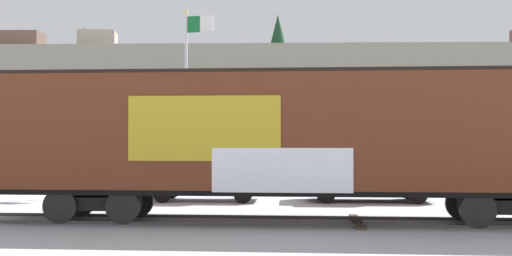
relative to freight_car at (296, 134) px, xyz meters
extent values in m
plane|color=#B2B5BC|center=(0.57, 0.00, -2.37)|extent=(260.00, 260.00, 0.00)
cube|color=#4C4742|center=(-0.03, -0.72, -2.33)|extent=(59.94, 2.78, 0.08)
cube|color=#4C4742|center=(0.04, 0.72, -2.33)|extent=(59.94, 2.78, 0.08)
cube|color=#423323|center=(1.62, -0.07, -2.33)|extent=(0.35, 2.51, 0.07)
cube|color=#5B2B19|center=(0.00, 0.00, 0.07)|extent=(17.48, 3.66, 2.96)
cube|color=#2D2823|center=(0.00, 0.00, 1.67)|extent=(16.50, 1.14, 0.24)
cube|color=#B2931E|center=(-2.35, -1.35, 0.15)|extent=(3.82, 0.20, 1.63)
cube|color=silver|center=(-0.41, -1.44, -0.89)|extent=(3.47, 0.19, 1.10)
cube|color=black|center=(0.00, 0.00, -1.51)|extent=(17.07, 2.35, 0.20)
cube|color=black|center=(-5.40, 0.24, -1.86)|extent=(2.16, 1.39, 0.36)
cylinder|color=black|center=(-6.28, -0.44, -1.91)|extent=(0.92, 0.16, 0.92)
cylinder|color=black|center=(-6.22, 1.00, -1.91)|extent=(0.92, 0.16, 0.92)
cylinder|color=black|center=(-4.58, -0.51, -1.91)|extent=(0.92, 0.16, 0.92)
cylinder|color=black|center=(-4.52, 0.93, -1.91)|extent=(0.92, 0.16, 0.92)
cube|color=black|center=(5.41, -0.24, -1.86)|extent=(2.16, 1.39, 0.36)
cylinder|color=black|center=(4.53, -0.92, -1.91)|extent=(0.92, 0.16, 0.92)
cylinder|color=black|center=(4.59, 0.52, -1.91)|extent=(0.92, 0.16, 0.92)
cylinder|color=silver|center=(-4.36, 9.22, 1.42)|extent=(0.12, 0.12, 7.58)
sphere|color=#D8CC66|center=(-4.36, 9.22, 5.29)|extent=(0.18, 0.18, 0.18)
cube|color=#14662D|center=(-3.74, 9.08, 4.77)|extent=(1.13, 0.29, 0.70)
cube|color=white|center=(-3.46, 9.01, 4.77)|extent=(0.57, 0.17, 0.70)
cube|color=gray|center=(0.57, 64.55, 3.73)|extent=(131.55, 37.85, 12.19)
cube|color=brown|center=(-31.66, 53.20, 11.13)|extent=(7.01, 3.25, 2.62)
cube|color=#9E9384|center=(-21.41, 53.20, 11.13)|extent=(4.71, 4.11, 2.61)
cone|color=#193D23|center=(-0.11, 51.09, 11.88)|extent=(2.06, 2.06, 4.11)
cone|color=#193D23|center=(-23.68, 54.93, 11.61)|extent=(1.79, 1.79, 3.58)
cube|color=#B7BABF|center=(-3.06, 5.41, -1.70)|extent=(4.23, 1.87, 0.70)
cube|color=#2D333D|center=(-3.22, 5.41, -1.02)|extent=(1.90, 1.61, 0.66)
cylinder|color=black|center=(-1.62, 6.17, -2.05)|extent=(0.65, 0.24, 0.64)
cylinder|color=black|center=(-1.68, 4.54, -2.05)|extent=(0.65, 0.24, 0.64)
cylinder|color=black|center=(-4.45, 6.27, -2.05)|extent=(0.65, 0.24, 0.64)
cylinder|color=black|center=(-4.51, 4.64, -2.05)|extent=(0.65, 0.24, 0.64)
cube|color=black|center=(2.79, 5.35, -1.68)|extent=(4.66, 1.86, 0.74)
cube|color=#2D333D|center=(2.52, 5.36, -0.95)|extent=(2.01, 1.61, 0.72)
cylinder|color=black|center=(4.38, 6.12, -2.05)|extent=(0.65, 0.24, 0.64)
cylinder|color=black|center=(4.33, 4.48, -2.05)|extent=(0.65, 0.24, 0.64)
cylinder|color=black|center=(1.24, 6.21, -2.05)|extent=(0.65, 0.24, 0.64)
cylinder|color=black|center=(1.19, 4.57, -2.05)|extent=(0.65, 0.24, 0.64)
camera|label=1|loc=(-0.62, -15.96, -0.08)|focal=41.48mm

